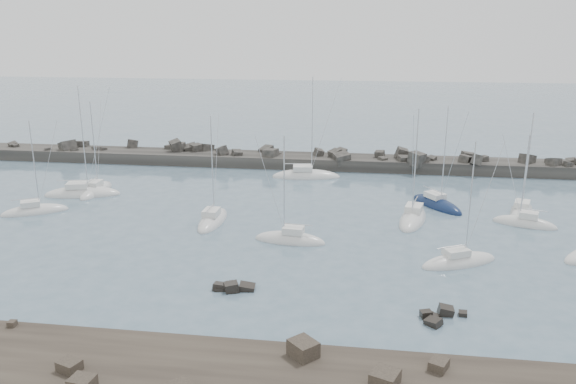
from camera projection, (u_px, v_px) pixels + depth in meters
The scene contains 15 objects.
ground at pixel (285, 257), 54.95m from camera, with size 400.00×400.00×0.00m, color slate.
rock_cluster_near at pixel (233, 288), 47.96m from camera, with size 3.66×1.93×1.33m.
rock_cluster_far at pixel (440, 316), 43.32m from camera, with size 3.80×3.07×1.30m.
breakwater at pixel (275, 163), 91.98m from camera, with size 115.00×7.85×5.32m.
sailboat_0 at pixel (35, 212), 68.12m from camera, with size 7.76×6.00×12.18m.
sailboat_1 at pixel (96, 191), 76.80m from camera, with size 2.83×8.43×13.29m.
sailboat_3 at pixel (213, 221), 64.83m from camera, with size 2.74×8.36×13.23m.
sailboat_4 at pixel (306, 176), 84.49m from camera, with size 10.57×4.35×16.11m.
sailboat_5 at pixel (290, 240), 58.87m from camera, with size 7.79×3.14×12.18m.
sailboat_6 at pixel (413, 219), 65.31m from camera, with size 4.74×9.35×14.27m.
sailboat_7 at pixel (459, 262), 53.32m from camera, with size 8.27×5.86×12.70m.
sailboat_8 at pixel (437, 205), 70.73m from camera, with size 7.04×8.69×13.69m.
sailboat_9 at pixel (525, 224), 63.82m from camera, with size 7.31×4.43×11.30m.
sailboat_10 at pixel (521, 212), 67.99m from camera, with size 4.99×8.64×13.11m.
sailboat_13 at pixel (82, 194), 75.34m from camera, with size 10.43×5.33×15.70m.
Camera 1 is at (7.40, -50.48, 21.39)m, focal length 35.00 mm.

